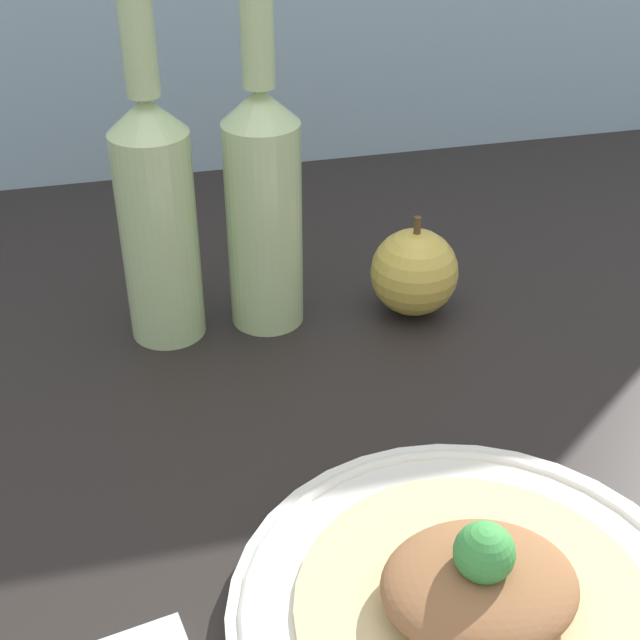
% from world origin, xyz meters
% --- Properties ---
extents(ground_plane, '(1.80, 1.10, 0.04)m').
position_xyz_m(ground_plane, '(0.00, 0.00, -0.02)').
color(ground_plane, black).
extents(plate, '(0.28, 0.28, 0.02)m').
position_xyz_m(plate, '(0.04, -0.16, 0.01)').
color(plate, silver).
rests_on(plate, ground_plane).
extents(plated_food, '(0.20, 0.20, 0.06)m').
position_xyz_m(plated_food, '(0.04, -0.16, 0.03)').
color(plated_food, '#D6BC7F').
rests_on(plated_food, plate).
extents(cider_bottle_left, '(0.06, 0.06, 0.30)m').
position_xyz_m(cider_bottle_left, '(-0.10, 0.19, 0.11)').
color(cider_bottle_left, '#B7D18E').
rests_on(cider_bottle_left, ground_plane).
extents(cider_bottle_right, '(0.06, 0.06, 0.30)m').
position_xyz_m(cider_bottle_right, '(-0.01, 0.19, 0.11)').
color(cider_bottle_right, '#B7D18E').
rests_on(cider_bottle_right, ground_plane).
extents(apple, '(0.08, 0.08, 0.09)m').
position_xyz_m(apple, '(0.12, 0.17, 0.04)').
color(apple, gold).
rests_on(apple, ground_plane).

